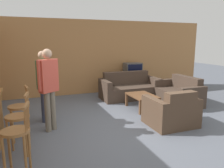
{
  "coord_description": "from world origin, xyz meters",
  "views": [
    {
      "loc": [
        -1.99,
        -3.86,
        1.85
      ],
      "look_at": [
        -0.16,
        0.94,
        0.85
      ],
      "focal_mm": 35.0,
      "sensor_mm": 36.0,
      "label": 1
    }
  ],
  "objects_px": {
    "tv_unit": "(132,84)",
    "tv": "(133,70)",
    "bar_chair_mid": "(19,122)",
    "loveseat_right": "(179,94)",
    "coffee_table": "(142,97)",
    "bar_chair_far": "(20,111)",
    "person_by_window": "(44,82)",
    "armchair_near": "(172,112)",
    "couch_far": "(129,89)",
    "person_by_counter": "(49,85)",
    "bar_chair_near": "(17,137)"
  },
  "relations": [
    {
      "from": "bar_chair_far",
      "to": "armchair_near",
      "type": "distance_m",
      "value": 3.16
    },
    {
      "from": "bar_chair_mid",
      "to": "loveseat_right",
      "type": "relative_size",
      "value": 0.69
    },
    {
      "from": "bar_chair_mid",
      "to": "bar_chair_far",
      "type": "xyz_separation_m",
      "value": [
        0.0,
        0.6,
        0.0
      ]
    },
    {
      "from": "bar_chair_mid",
      "to": "bar_chair_far",
      "type": "relative_size",
      "value": 1.0
    },
    {
      "from": "loveseat_right",
      "to": "person_by_counter",
      "type": "height_order",
      "value": "person_by_counter"
    },
    {
      "from": "bar_chair_far",
      "to": "bar_chair_near",
      "type": "bearing_deg",
      "value": -90.01
    },
    {
      "from": "couch_far",
      "to": "coffee_table",
      "type": "height_order",
      "value": "couch_far"
    },
    {
      "from": "coffee_table",
      "to": "person_by_window",
      "type": "distance_m",
      "value": 2.65
    },
    {
      "from": "bar_chair_mid",
      "to": "armchair_near",
      "type": "bearing_deg",
      "value": 2.99
    },
    {
      "from": "bar_chair_far",
      "to": "loveseat_right",
      "type": "distance_m",
      "value": 4.51
    },
    {
      "from": "bar_chair_near",
      "to": "armchair_near",
      "type": "bearing_deg",
      "value": 14.16
    },
    {
      "from": "bar_chair_mid",
      "to": "person_by_counter",
      "type": "bearing_deg",
      "value": 55.68
    },
    {
      "from": "couch_far",
      "to": "person_by_counter",
      "type": "height_order",
      "value": "person_by_counter"
    },
    {
      "from": "loveseat_right",
      "to": "tv_unit",
      "type": "height_order",
      "value": "loveseat_right"
    },
    {
      "from": "bar_chair_near",
      "to": "loveseat_right",
      "type": "relative_size",
      "value": 0.69
    },
    {
      "from": "armchair_near",
      "to": "tv",
      "type": "height_order",
      "value": "tv"
    },
    {
      "from": "tv_unit",
      "to": "couch_far",
      "type": "bearing_deg",
      "value": -122.06
    },
    {
      "from": "couch_far",
      "to": "tv_unit",
      "type": "bearing_deg",
      "value": 57.94
    },
    {
      "from": "coffee_table",
      "to": "person_by_window",
      "type": "bearing_deg",
      "value": -179.32
    },
    {
      "from": "coffee_table",
      "to": "tv_unit",
      "type": "bearing_deg",
      "value": 71.1
    },
    {
      "from": "bar_chair_far",
      "to": "person_by_counter",
      "type": "xyz_separation_m",
      "value": [
        0.57,
        0.24,
        0.42
      ]
    },
    {
      "from": "bar_chair_near",
      "to": "armchair_near",
      "type": "distance_m",
      "value": 3.23
    },
    {
      "from": "tv_unit",
      "to": "person_by_window",
      "type": "height_order",
      "value": "person_by_window"
    },
    {
      "from": "loveseat_right",
      "to": "bar_chair_mid",
      "type": "bearing_deg",
      "value": -160.2
    },
    {
      "from": "coffee_table",
      "to": "person_by_counter",
      "type": "relative_size",
      "value": 0.54
    },
    {
      "from": "loveseat_right",
      "to": "coffee_table",
      "type": "relative_size",
      "value": 1.62
    },
    {
      "from": "bar_chair_mid",
      "to": "loveseat_right",
      "type": "xyz_separation_m",
      "value": [
        4.4,
        1.58,
        -0.27
      ]
    },
    {
      "from": "bar_chair_far",
      "to": "tv",
      "type": "relative_size",
      "value": 1.63
    },
    {
      "from": "armchair_near",
      "to": "couch_far",
      "type": "bearing_deg",
      "value": 86.07
    },
    {
      "from": "bar_chair_mid",
      "to": "person_by_window",
      "type": "height_order",
      "value": "person_by_window"
    },
    {
      "from": "person_by_counter",
      "to": "person_by_window",
      "type": "bearing_deg",
      "value": 95.7
    },
    {
      "from": "loveseat_right",
      "to": "coffee_table",
      "type": "bearing_deg",
      "value": -175.6
    },
    {
      "from": "bar_chair_near",
      "to": "bar_chair_mid",
      "type": "bearing_deg",
      "value": 89.99
    },
    {
      "from": "tv_unit",
      "to": "coffee_table",
      "type": "bearing_deg",
      "value": -108.9
    },
    {
      "from": "bar_chair_far",
      "to": "couch_far",
      "type": "xyz_separation_m",
      "value": [
        3.29,
        2.12,
        -0.27
      ]
    },
    {
      "from": "coffee_table",
      "to": "tv",
      "type": "height_order",
      "value": "tv"
    },
    {
      "from": "armchair_near",
      "to": "tv",
      "type": "xyz_separation_m",
      "value": [
        0.67,
        3.35,
        0.52
      ]
    },
    {
      "from": "tv_unit",
      "to": "tv",
      "type": "distance_m",
      "value": 0.54
    },
    {
      "from": "couch_far",
      "to": "bar_chair_mid",
      "type": "bearing_deg",
      "value": -140.46
    },
    {
      "from": "bar_chair_near",
      "to": "couch_far",
      "type": "bearing_deg",
      "value": 45.42
    },
    {
      "from": "bar_chair_mid",
      "to": "armchair_near",
      "type": "relative_size",
      "value": 1.02
    },
    {
      "from": "bar_chair_mid",
      "to": "tv_unit",
      "type": "distance_m",
      "value": 5.18
    },
    {
      "from": "tv",
      "to": "coffee_table",
      "type": "bearing_deg",
      "value": -108.92
    },
    {
      "from": "couch_far",
      "to": "tv_unit",
      "type": "distance_m",
      "value": 0.94
    },
    {
      "from": "coffee_table",
      "to": "person_by_window",
      "type": "height_order",
      "value": "person_by_window"
    },
    {
      "from": "bar_chair_far",
      "to": "loveseat_right",
      "type": "xyz_separation_m",
      "value": [
        4.4,
        0.98,
        -0.27
      ]
    },
    {
      "from": "tv",
      "to": "couch_far",
      "type": "bearing_deg",
      "value": -122.16
    },
    {
      "from": "bar_chair_near",
      "to": "bar_chair_mid",
      "type": "xyz_separation_m",
      "value": [
        0.0,
        0.62,
        0.0
      ]
    },
    {
      "from": "loveseat_right",
      "to": "person_by_window",
      "type": "distance_m",
      "value": 3.94
    },
    {
      "from": "tv_unit",
      "to": "tv",
      "type": "relative_size",
      "value": 1.62
    }
  ]
}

